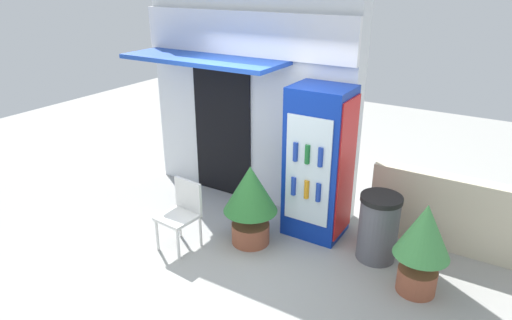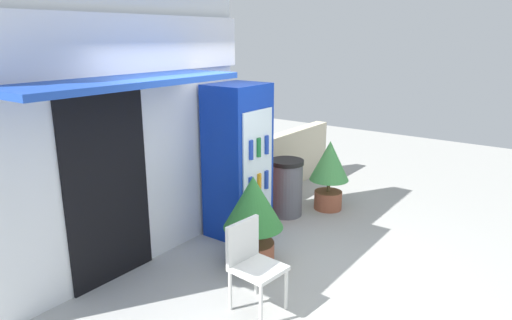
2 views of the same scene
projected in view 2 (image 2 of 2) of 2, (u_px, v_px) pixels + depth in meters
ground at (280, 276)px, 5.02m from camera, size 16.00×16.00×0.00m
storefront_building at (124, 123)px, 4.93m from camera, size 3.30×1.16×3.22m
drink_cooler at (239, 161)px, 5.89m from camera, size 0.76×0.68×1.99m
plastic_chair at (252, 260)px, 4.34m from camera, size 0.46×0.48×0.87m
potted_plant_near_shop at (253, 212)px, 5.12m from camera, size 0.69×0.69×1.07m
potted_plant_curbside at (329, 168)px, 6.79m from camera, size 0.59×0.59×1.06m
trash_bin at (286, 187)px, 6.63m from camera, size 0.49×0.49×0.84m
stone_boundary_wall at (284, 161)px, 7.79m from camera, size 2.61×0.22×0.97m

